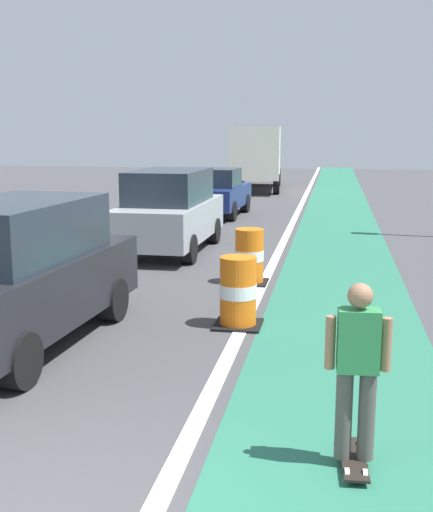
{
  "coord_description": "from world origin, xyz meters",
  "views": [
    {
      "loc": [
        2.22,
        -3.89,
        2.95
      ],
      "look_at": [
        0.49,
        5.6,
        1.1
      ],
      "focal_mm": 45.29,
      "sensor_mm": 36.0,
      "label": 1
    }
  ],
  "objects_px": {
    "skateboarder_on_lane": "(357,370)",
    "delivery_truck_down_block": "(257,154)",
    "parked_sedan_third": "(216,193)",
    "traffic_barrel_front": "(238,293)",
    "parked_suv_nearest": "(16,273)",
    "parked_suv_second": "(170,210)",
    "traffic_barrel_mid": "(249,257)"
  },
  "relations": [
    {
      "from": "delivery_truck_down_block",
      "to": "parked_suv_second",
      "type": "bearing_deg",
      "value": -90.21
    },
    {
      "from": "skateboarder_on_lane",
      "to": "parked_suv_second",
      "type": "xyz_separation_m",
      "value": [
        -4.26,
        10.04,
        0.12
      ]
    },
    {
      "from": "skateboarder_on_lane",
      "to": "parked_suv_second",
      "type": "distance_m",
      "value": 10.91
    },
    {
      "from": "skateboarder_on_lane",
      "to": "delivery_truck_down_block",
      "type": "relative_size",
      "value": 0.22
    },
    {
      "from": "skateboarder_on_lane",
      "to": "delivery_truck_down_block",
      "type": "height_order",
      "value": "delivery_truck_down_block"
    },
    {
      "from": "skateboarder_on_lane",
      "to": "delivery_truck_down_block",
      "type": "xyz_separation_m",
      "value": [
        -4.2,
        27.89,
        0.94
      ]
    },
    {
      "from": "parked_sedan_third",
      "to": "delivery_truck_down_block",
      "type": "relative_size",
      "value": 0.54
    },
    {
      "from": "skateboarder_on_lane",
      "to": "traffic_barrel_mid",
      "type": "height_order",
      "value": "skateboarder_on_lane"
    },
    {
      "from": "skateboarder_on_lane",
      "to": "parked_sedan_third",
      "type": "distance_m",
      "value": 17.68
    },
    {
      "from": "parked_suv_second",
      "to": "traffic_barrel_mid",
      "type": "relative_size",
      "value": 4.24
    },
    {
      "from": "traffic_barrel_mid",
      "to": "delivery_truck_down_block",
      "type": "bearing_deg",
      "value": 96.38
    },
    {
      "from": "parked_sedan_third",
      "to": "traffic_barrel_front",
      "type": "distance_m",
      "value": 13.37
    },
    {
      "from": "delivery_truck_down_block",
      "to": "skateboarder_on_lane",
      "type": "bearing_deg",
      "value": -81.44
    },
    {
      "from": "parked_suv_nearest",
      "to": "traffic_barrel_front",
      "type": "distance_m",
      "value": 3.27
    },
    {
      "from": "parked_suv_second",
      "to": "traffic_barrel_front",
      "type": "distance_m",
      "value": 6.57
    },
    {
      "from": "parked_suv_nearest",
      "to": "parked_sedan_third",
      "type": "height_order",
      "value": "parked_suv_nearest"
    },
    {
      "from": "skateboarder_on_lane",
      "to": "traffic_barrel_front",
      "type": "height_order",
      "value": "skateboarder_on_lane"
    },
    {
      "from": "traffic_barrel_mid",
      "to": "parked_suv_second",
      "type": "bearing_deg",
      "value": 127.74
    },
    {
      "from": "parked_suv_second",
      "to": "parked_sedan_third",
      "type": "xyz_separation_m",
      "value": [
        -0.14,
        7.08,
        -0.2
      ]
    },
    {
      "from": "parked_sedan_third",
      "to": "delivery_truck_down_block",
      "type": "bearing_deg",
      "value": 88.92
    },
    {
      "from": "parked_sedan_third",
      "to": "delivery_truck_down_block",
      "type": "xyz_separation_m",
      "value": [
        0.2,
        10.77,
        1.01
      ]
    },
    {
      "from": "parked_suv_nearest",
      "to": "parked_suv_second",
      "type": "bearing_deg",
      "value": 87.85
    },
    {
      "from": "parked_suv_second",
      "to": "traffic_barrel_mid",
      "type": "xyz_separation_m",
      "value": [
        2.41,
        -3.11,
        -0.5
      ]
    },
    {
      "from": "parked_suv_nearest",
      "to": "delivery_truck_down_block",
      "type": "bearing_deg",
      "value": 89.22
    },
    {
      "from": "delivery_truck_down_block",
      "to": "traffic_barrel_front",
      "type": "bearing_deg",
      "value": -83.9
    },
    {
      "from": "skateboarder_on_lane",
      "to": "traffic_barrel_mid",
      "type": "relative_size",
      "value": 1.55
    },
    {
      "from": "parked_suv_nearest",
      "to": "parked_suv_second",
      "type": "xyz_separation_m",
      "value": [
        0.28,
        7.45,
        0.0
      ]
    },
    {
      "from": "parked_sedan_third",
      "to": "parked_suv_second",
      "type": "bearing_deg",
      "value": -88.89
    },
    {
      "from": "traffic_barrel_front",
      "to": "delivery_truck_down_block",
      "type": "xyz_separation_m",
      "value": [
        -2.55,
        23.86,
        1.31
      ]
    },
    {
      "from": "traffic_barrel_mid",
      "to": "delivery_truck_down_block",
      "type": "height_order",
      "value": "delivery_truck_down_block"
    },
    {
      "from": "skateboarder_on_lane",
      "to": "parked_suv_nearest",
      "type": "bearing_deg",
      "value": 150.31
    },
    {
      "from": "parked_suv_nearest",
      "to": "parked_sedan_third",
      "type": "relative_size",
      "value": 1.12
    }
  ]
}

